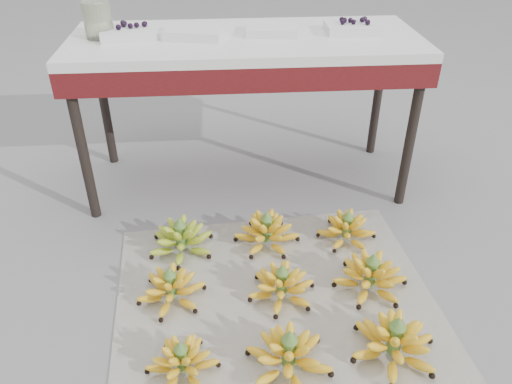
{
  "coord_description": "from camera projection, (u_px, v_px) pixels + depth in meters",
  "views": [
    {
      "loc": [
        -0.1,
        -1.46,
        1.45
      ],
      "look_at": [
        0.04,
        0.34,
        0.27
      ],
      "focal_mm": 35.0,
      "sensor_mm": 36.0,
      "label": 1
    }
  ],
  "objects": [
    {
      "name": "bunch_back_right",
      "position": [
        347.0,
        229.0,
        2.28
      ],
      "size": [
        0.29,
        0.29,
        0.16
      ],
      "rotation": [
        0.0,
        0.0,
        -0.12
      ],
      "color": "yellow",
      "rests_on": "newspaper_mat"
    },
    {
      "name": "bunch_front_right",
      "position": [
        394.0,
        342.0,
        1.73
      ],
      "size": [
        0.32,
        0.32,
        0.19
      ],
      "rotation": [
        0.0,
        0.0,
        -0.04
      ],
      "color": "yellow",
      "rests_on": "newspaper_mat"
    },
    {
      "name": "bunch_mid_right",
      "position": [
        371.0,
        276.0,
        2.01
      ],
      "size": [
        0.35,
        0.35,
        0.18
      ],
      "rotation": [
        0.0,
        0.0,
        -0.2
      ],
      "color": "yellow",
      "rests_on": "newspaper_mat"
    },
    {
      "name": "tray_right",
      "position": [
        273.0,
        30.0,
        2.34
      ],
      "size": [
        0.26,
        0.21,
        0.04
      ],
      "color": "silver",
      "rests_on": "vendor_table"
    },
    {
      "name": "vendor_table",
      "position": [
        246.0,
        55.0,
        2.38
      ],
      "size": [
        1.65,
        0.66,
        0.79
      ],
      "color": "black",
      "rests_on": "ground"
    },
    {
      "name": "ground",
      "position": [
        253.0,
        295.0,
        2.02
      ],
      "size": [
        60.0,
        60.0,
        0.0
      ],
      "primitive_type": "plane",
      "color": "slate",
      "rests_on": "ground"
    },
    {
      "name": "tray_far_left",
      "position": [
        129.0,
        32.0,
        2.3
      ],
      "size": [
        0.29,
        0.24,
        0.07
      ],
      "color": "silver",
      "rests_on": "vendor_table"
    },
    {
      "name": "newspaper_mat",
      "position": [
        275.0,
        298.0,
        2.0
      ],
      "size": [
        1.33,
        1.14,
        0.01
      ],
      "primitive_type": "cube",
      "rotation": [
        0.0,
        0.0,
        0.07
      ],
      "color": "white",
      "rests_on": "ground"
    },
    {
      "name": "bunch_front_center",
      "position": [
        289.0,
        355.0,
        1.68
      ],
      "size": [
        0.37,
        0.37,
        0.18
      ],
      "rotation": [
        0.0,
        0.0,
        0.29
      ],
      "color": "yellow",
      "rests_on": "newspaper_mat"
    },
    {
      "name": "bunch_back_center",
      "position": [
        267.0,
        232.0,
        2.25
      ],
      "size": [
        0.34,
        0.34,
        0.18
      ],
      "rotation": [
        0.0,
        0.0,
        -0.18
      ],
      "color": "yellow",
      "rests_on": "newspaper_mat"
    },
    {
      "name": "bunch_mid_left",
      "position": [
        171.0,
        288.0,
        1.96
      ],
      "size": [
        0.27,
        0.27,
        0.16
      ],
      "rotation": [
        0.0,
        0.0,
        -0.02
      ],
      "color": "yellow",
      "rests_on": "newspaper_mat"
    },
    {
      "name": "bunch_back_left",
      "position": [
        181.0,
        239.0,
        2.21
      ],
      "size": [
        0.32,
        0.32,
        0.18
      ],
      "rotation": [
        0.0,
        0.0,
        0.09
      ],
      "color": "olive",
      "rests_on": "newspaper_mat"
    },
    {
      "name": "bunch_mid_center",
      "position": [
        282.0,
        286.0,
        1.97
      ],
      "size": [
        0.28,
        0.28,
        0.16
      ],
      "rotation": [
        0.0,
        0.0,
        0.05
      ],
      "color": "yellow",
      "rests_on": "newspaper_mat"
    },
    {
      "name": "bunch_front_left",
      "position": [
        182.0,
        362.0,
        1.67
      ],
      "size": [
        0.29,
        0.29,
        0.15
      ],
      "rotation": [
        0.0,
        0.0,
        -0.2
      ],
      "color": "yellow",
      "rests_on": "newspaper_mat"
    },
    {
      "name": "tray_left",
      "position": [
        195.0,
        33.0,
        2.3
      ],
      "size": [
        0.3,
        0.24,
        0.04
      ],
      "color": "silver",
      "rests_on": "vendor_table"
    },
    {
      "name": "tray_far_right",
      "position": [
        352.0,
        28.0,
        2.37
      ],
      "size": [
        0.25,
        0.18,
        0.06
      ],
      "color": "silver",
      "rests_on": "vendor_table"
    },
    {
      "name": "glass_jar",
      "position": [
        98.0,
        20.0,
        2.26
      ],
      "size": [
        0.16,
        0.16,
        0.16
      ],
      "primitive_type": "cylinder",
      "rotation": [
        0.0,
        0.0,
        0.34
      ],
      "color": "beige",
      "rests_on": "vendor_table"
    }
  ]
}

